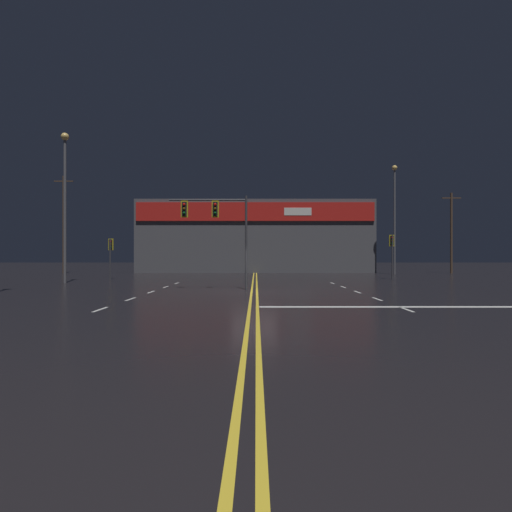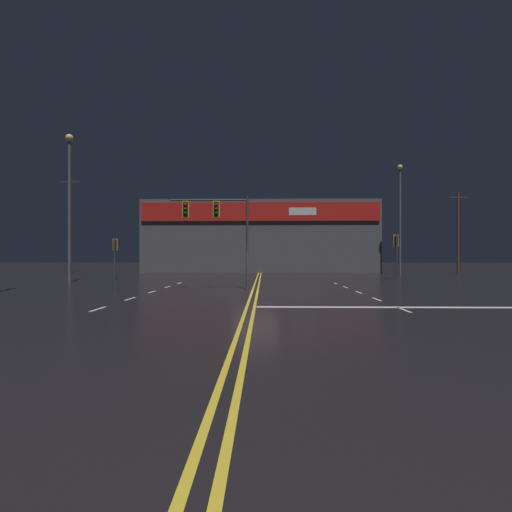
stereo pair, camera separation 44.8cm
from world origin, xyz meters
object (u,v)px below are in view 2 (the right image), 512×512
at_px(traffic_signal_median, 216,218).
at_px(streetlight_near_right, 400,207).
at_px(traffic_signal_corner_northwest, 115,249).
at_px(traffic_signal_corner_northeast, 396,247).
at_px(streetlight_near_left, 69,190).

relative_size(traffic_signal_median, streetlight_near_right, 0.47).
xyz_separation_m(traffic_signal_corner_northwest, traffic_signal_corner_northeast, (24.05, 0.22, 0.25)).
height_order(traffic_signal_median, streetlight_near_right, streetlight_near_right).
distance_m(traffic_signal_corner_northwest, streetlight_near_left, 6.47).
bearing_deg(traffic_signal_corner_northwest, traffic_signal_median, -45.98).
bearing_deg(streetlight_near_right, traffic_signal_corner_northwest, -160.94).
xyz_separation_m(traffic_signal_median, traffic_signal_corner_northwest, (-9.94, 10.28, -1.70)).
bearing_deg(traffic_signal_corner_northwest, streetlight_near_left, -111.90).
bearing_deg(traffic_signal_median, traffic_signal_corner_northeast, 36.64).
height_order(traffic_signal_corner_northeast, streetlight_near_left, streetlight_near_left).
distance_m(traffic_signal_corner_northwest, traffic_signal_corner_northeast, 24.06).
height_order(traffic_signal_corner_northwest, streetlight_near_right, streetlight_near_right).
xyz_separation_m(traffic_signal_median, traffic_signal_corner_northeast, (14.12, 10.50, -1.45)).
height_order(traffic_signal_corner_northwest, traffic_signal_corner_northeast, traffic_signal_corner_northeast).
bearing_deg(streetlight_near_left, traffic_signal_median, -26.64).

